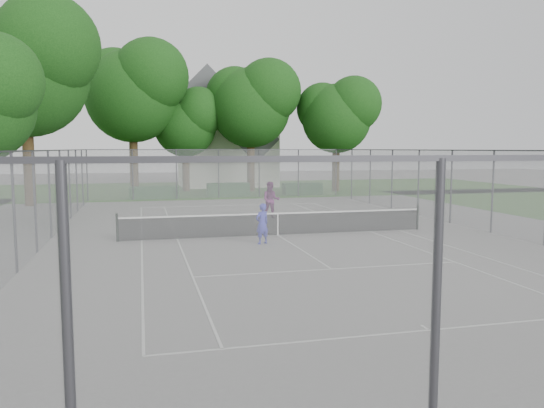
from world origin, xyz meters
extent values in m
plane|color=slate|center=(0.00, 0.00, 0.00)|extent=(120.00, 120.00, 0.00)
cube|color=#244F16|center=(0.00, 26.00, 0.00)|extent=(60.00, 20.00, 0.00)
cube|color=beige|center=(0.00, -11.88, 0.01)|extent=(10.97, 0.06, 0.01)
cube|color=beige|center=(0.00, 11.88, 0.01)|extent=(10.97, 0.06, 0.01)
cube|color=beige|center=(-5.49, 0.00, 0.01)|extent=(0.06, 23.77, 0.01)
cube|color=beige|center=(5.49, 0.00, 0.01)|extent=(0.06, 23.77, 0.01)
cube|color=beige|center=(-4.12, 0.00, 0.01)|extent=(0.06, 23.77, 0.01)
cube|color=beige|center=(4.12, 0.00, 0.01)|extent=(0.06, 23.77, 0.01)
cube|color=beige|center=(0.00, -6.40, 0.01)|extent=(8.23, 0.06, 0.01)
cube|color=beige|center=(0.00, 6.40, 0.01)|extent=(8.23, 0.06, 0.01)
cube|color=beige|center=(0.00, 0.00, 0.01)|extent=(0.06, 12.80, 0.01)
cube|color=beige|center=(0.00, -11.73, 0.01)|extent=(0.06, 0.30, 0.01)
cube|color=beige|center=(0.00, 11.73, 0.01)|extent=(0.06, 0.30, 0.01)
cylinder|color=black|center=(-6.39, 0.00, 0.55)|extent=(0.10, 0.10, 1.10)
cylinder|color=black|center=(6.39, 0.00, 0.55)|extent=(0.10, 0.10, 1.10)
cube|color=black|center=(0.00, 0.00, 0.45)|extent=(12.67, 0.01, 0.86)
cube|color=white|center=(0.00, 0.00, 0.91)|extent=(12.77, 0.03, 0.06)
cube|color=white|center=(0.00, 0.00, 0.44)|extent=(0.05, 0.02, 0.88)
cylinder|color=#38383D|center=(-9.00, 17.00, 1.75)|extent=(0.08, 0.08, 3.50)
cylinder|color=#38383D|center=(9.00, 17.00, 1.75)|extent=(0.08, 0.08, 3.50)
cube|color=slate|center=(0.00, 17.00, 1.75)|extent=(18.00, 0.02, 3.50)
cube|color=slate|center=(-9.00, 0.00, 1.75)|extent=(0.02, 34.00, 3.50)
cube|color=slate|center=(9.00, 0.00, 1.75)|extent=(0.02, 34.00, 3.50)
cube|color=#38383D|center=(0.00, 17.00, 3.50)|extent=(18.00, 0.05, 0.05)
cube|color=#38383D|center=(-9.00, 0.00, 3.50)|extent=(0.05, 34.00, 0.05)
cube|color=#38383D|center=(9.00, 0.00, 3.50)|extent=(0.05, 34.00, 0.05)
cylinder|color=#342413|center=(-5.96, 22.89, 2.57)|extent=(0.67, 0.67, 5.14)
sphere|color=#10370F|center=(-5.96, 22.89, 7.70)|extent=(7.31, 7.31, 7.31)
sphere|color=#10370F|center=(-4.50, 21.80, 9.16)|extent=(5.85, 5.85, 5.85)
sphere|color=#10370F|center=(-7.24, 23.81, 8.80)|extent=(5.48, 5.48, 5.48)
cylinder|color=#342413|center=(-1.76, 23.94, 1.83)|extent=(0.60, 0.60, 3.66)
sphere|color=#10370F|center=(-1.76, 23.94, 5.48)|extent=(5.21, 5.21, 5.21)
sphere|color=#10370F|center=(-0.72, 23.16, 6.52)|extent=(4.17, 4.17, 4.17)
sphere|color=#10370F|center=(-2.67, 24.59, 6.26)|extent=(3.90, 3.90, 3.90)
cylinder|color=#342413|center=(3.53, 22.59, 2.31)|extent=(0.65, 0.65, 4.63)
sphere|color=#10370F|center=(3.53, 22.59, 6.93)|extent=(6.58, 6.58, 6.58)
sphere|color=#10370F|center=(4.84, 21.60, 8.25)|extent=(5.26, 5.26, 5.26)
sphere|color=#10370F|center=(2.38, 23.41, 7.92)|extent=(4.94, 4.94, 4.94)
cylinder|color=#342413|center=(10.50, 21.00, 2.02)|extent=(0.62, 0.62, 4.04)
sphere|color=#10370F|center=(10.50, 21.00, 6.05)|extent=(5.74, 5.74, 5.74)
sphere|color=#10370F|center=(11.64, 20.13, 7.20)|extent=(4.60, 4.60, 4.60)
sphere|color=#10370F|center=(9.49, 21.71, 6.91)|extent=(4.31, 4.31, 4.31)
cylinder|color=#342413|center=(-12.19, 14.69, 2.71)|extent=(0.68, 0.68, 5.41)
sphere|color=#10370F|center=(-12.19, 14.69, 8.11)|extent=(7.70, 7.70, 7.70)
sphere|color=#10370F|center=(-10.65, 13.53, 9.65)|extent=(6.16, 6.16, 6.16)
sphere|color=#10370F|center=(-13.54, 15.65, 9.26)|extent=(5.77, 5.77, 5.77)
cube|color=#154217|center=(-4.56, 17.74, 0.43)|extent=(3.46, 1.04, 0.87)
cube|color=#154217|center=(0.91, 18.39, 0.50)|extent=(3.16, 0.90, 0.99)
cube|color=#154217|center=(6.79, 18.54, 0.45)|extent=(3.01, 1.10, 0.90)
cube|color=silver|center=(2.56, 29.30, 3.29)|extent=(8.77, 6.58, 6.58)
cube|color=#4F4E54|center=(2.56, 29.30, 6.58)|extent=(8.68, 6.80, 8.68)
imported|color=#2F31B1|center=(-1.07, -1.78, 0.77)|extent=(0.66, 0.56, 1.54)
imported|color=#65215C|center=(1.00, 5.25, 0.94)|extent=(1.06, 0.91, 1.89)
camera|label=1|loc=(-5.45, -20.99, 3.58)|focal=35.00mm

